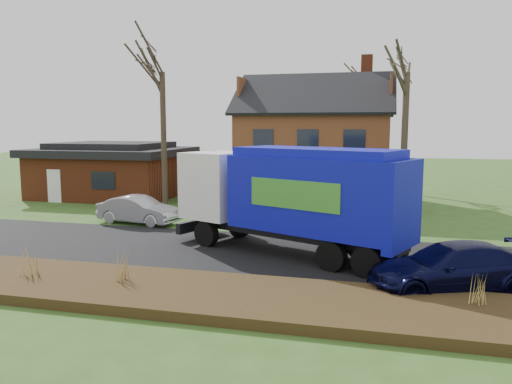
# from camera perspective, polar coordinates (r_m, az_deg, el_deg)

# --- Properties ---
(ground) EXTENTS (120.00, 120.00, 0.00)m
(ground) POSITION_cam_1_polar(r_m,az_deg,el_deg) (19.67, -4.44, -6.76)
(ground) COLOR #32511B
(ground) RESTS_ON ground
(road) EXTENTS (80.00, 7.00, 0.02)m
(road) POSITION_cam_1_polar(r_m,az_deg,el_deg) (19.66, -4.44, -6.73)
(road) COLOR black
(road) RESTS_ON ground
(mulch_verge) EXTENTS (80.00, 3.50, 0.30)m
(mulch_verge) POSITION_cam_1_polar(r_m,az_deg,el_deg) (14.91, -11.09, -11.03)
(mulch_verge) COLOR black
(mulch_verge) RESTS_ON ground
(main_house) EXTENTS (12.95, 8.95, 9.26)m
(main_house) POSITION_cam_1_polar(r_m,az_deg,el_deg) (32.29, 5.99, 6.10)
(main_house) COLOR beige
(main_house) RESTS_ON ground
(ranch_house) EXTENTS (9.80, 8.20, 3.70)m
(ranch_house) POSITION_cam_1_polar(r_m,az_deg,el_deg) (36.08, -16.02, 2.48)
(ranch_house) COLOR brown
(ranch_house) RESTS_ON ground
(garbage_truck) EXTENTS (9.72, 6.05, 4.07)m
(garbage_truck) POSITION_cam_1_polar(r_m,az_deg,el_deg) (18.75, 4.24, -0.16)
(garbage_truck) COLOR black
(garbage_truck) RESTS_ON ground
(silver_sedan) EXTENTS (4.35, 2.08, 1.38)m
(silver_sedan) POSITION_cam_1_polar(r_m,az_deg,el_deg) (25.56, -13.29, -2.00)
(silver_sedan) COLOR #A6A7AD
(silver_sedan) RESTS_ON ground
(navy_wagon) EXTENTS (5.40, 3.72, 1.45)m
(navy_wagon) POSITION_cam_1_polar(r_m,az_deg,el_deg) (15.90, 21.50, -8.06)
(navy_wagon) COLOR black
(navy_wagon) RESTS_ON ground
(tree_front_west) EXTENTS (3.72, 3.72, 11.05)m
(tree_front_west) POSITION_cam_1_polar(r_m,az_deg,el_deg) (30.39, -10.74, 15.50)
(tree_front_west) COLOR #3E3125
(tree_front_west) RESTS_ON ground
(tree_front_east) EXTENTS (3.92, 3.92, 10.88)m
(tree_front_east) POSITION_cam_1_polar(r_m,az_deg,el_deg) (28.04, 16.98, 15.44)
(tree_front_east) COLOR #453829
(tree_front_east) RESTS_ON ground
(tree_back) EXTENTS (3.31, 3.31, 10.47)m
(tree_back) POSITION_cam_1_polar(r_m,az_deg,el_deg) (39.82, 13.12, 13.01)
(tree_back) COLOR #46392A
(tree_back) RESTS_ON ground
(grass_clump_west) EXTENTS (0.36, 0.30, 0.95)m
(grass_clump_west) POSITION_cam_1_polar(r_m,az_deg,el_deg) (16.94, -24.50, -7.09)
(grass_clump_west) COLOR tan
(grass_clump_west) RESTS_ON mulch_verge
(grass_clump_mid) EXTENTS (0.36, 0.29, 1.00)m
(grass_clump_mid) POSITION_cam_1_polar(r_m,az_deg,el_deg) (15.42, -14.94, -7.98)
(grass_clump_mid) COLOR #AB884B
(grass_clump_mid) RESTS_ON mulch_verge
(grass_clump_east) EXTENTS (0.31, 0.26, 0.79)m
(grass_clump_east) POSITION_cam_1_polar(r_m,az_deg,el_deg) (14.19, 24.03, -10.23)
(grass_clump_east) COLOR tan
(grass_clump_east) RESTS_ON mulch_verge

